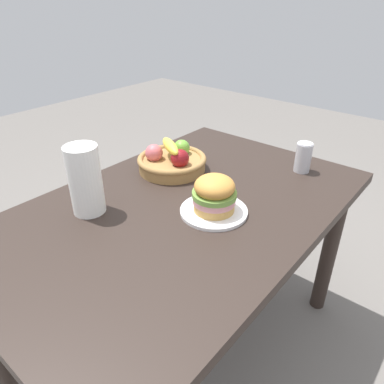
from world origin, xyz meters
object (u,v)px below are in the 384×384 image
at_px(soda_can, 303,157).
at_px(paper_towel_roll, 85,180).
at_px(fruit_basket, 172,160).
at_px(plate, 214,211).
at_px(sandwich, 214,194).

distance_m(soda_can, paper_towel_roll, 0.88).
bearing_deg(fruit_basket, paper_towel_roll, -179.99).
xyz_separation_m(fruit_basket, paper_towel_roll, (-0.42, -0.00, 0.08)).
height_order(soda_can, fruit_basket, fruit_basket).
distance_m(plate, fruit_basket, 0.37).
bearing_deg(paper_towel_roll, plate, -51.77).
xyz_separation_m(sandwich, fruit_basket, (0.16, 0.34, -0.03)).
relative_size(plate, fruit_basket, 0.80).
relative_size(sandwich, fruit_basket, 0.52).
height_order(soda_can, paper_towel_roll, paper_towel_roll).
bearing_deg(paper_towel_roll, fruit_basket, 0.01).
bearing_deg(plate, paper_towel_roll, 128.23).
xyz_separation_m(soda_can, fruit_basket, (-0.34, 0.43, -0.02)).
xyz_separation_m(plate, paper_towel_roll, (-0.27, 0.34, 0.11)).
relative_size(soda_can, paper_towel_roll, 0.53).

